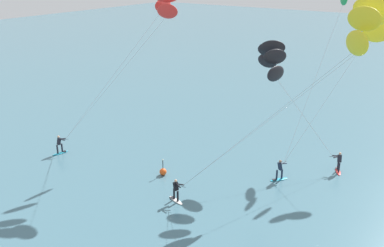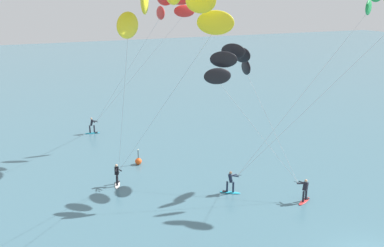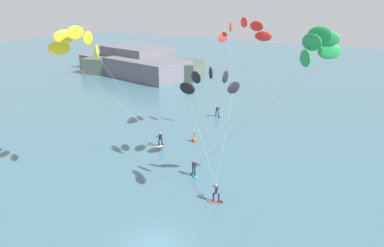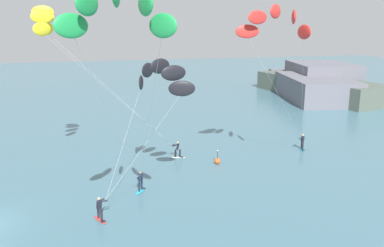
{
  "view_description": "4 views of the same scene",
  "coord_description": "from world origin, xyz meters",
  "px_view_note": "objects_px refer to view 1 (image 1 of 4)",
  "views": [
    {
      "loc": [
        -31.92,
        -1.3,
        15.82
      ],
      "look_at": [
        -6.94,
        16.1,
        4.7
      ],
      "focal_mm": 41.5,
      "sensor_mm": 36.0,
      "label": 1
    },
    {
      "loc": [
        -16.75,
        -13.59,
        13.68
      ],
      "look_at": [
        -5.15,
        12.52,
        5.0
      ],
      "focal_mm": 39.64,
      "sensor_mm": 36.0,
      "label": 2
    },
    {
      "loc": [
        13.13,
        -17.5,
        16.6
      ],
      "look_at": [
        -6.02,
        15.64,
        3.39
      ],
      "focal_mm": 34.81,
      "sensor_mm": 36.0,
      "label": 3
    },
    {
      "loc": [
        26.0,
        7.32,
        12.89
      ],
      "look_at": [
        -3.83,
        15.13,
        5.05
      ],
      "focal_mm": 36.78,
      "sensor_mm": 36.0,
      "label": 4
    }
  ],
  "objects_px": {
    "kitesurfer_nearshore": "(359,33)",
    "marker_buoy": "(163,172)",
    "kitesurfer_downwind": "(161,4)",
    "kitesurfer_mid_water": "(275,62)"
  },
  "relations": [
    {
      "from": "kitesurfer_nearshore",
      "to": "marker_buoy",
      "type": "height_order",
      "value": "kitesurfer_nearshore"
    },
    {
      "from": "kitesurfer_nearshore",
      "to": "kitesurfer_downwind",
      "type": "height_order",
      "value": "same"
    },
    {
      "from": "kitesurfer_mid_water",
      "to": "marker_buoy",
      "type": "bearing_deg",
      "value": 130.03
    },
    {
      "from": "kitesurfer_downwind",
      "to": "marker_buoy",
      "type": "height_order",
      "value": "kitesurfer_downwind"
    },
    {
      "from": "kitesurfer_downwind",
      "to": "kitesurfer_mid_water",
      "type": "bearing_deg",
      "value": -83.32
    },
    {
      "from": "kitesurfer_nearshore",
      "to": "marker_buoy",
      "type": "relative_size",
      "value": 10.41
    },
    {
      "from": "marker_buoy",
      "to": "kitesurfer_nearshore",
      "type": "bearing_deg",
      "value": -99.81
    },
    {
      "from": "kitesurfer_nearshore",
      "to": "kitesurfer_downwind",
      "type": "bearing_deg",
      "value": 68.92
    },
    {
      "from": "kitesurfer_nearshore",
      "to": "kitesurfer_mid_water",
      "type": "height_order",
      "value": "kitesurfer_nearshore"
    },
    {
      "from": "kitesurfer_downwind",
      "to": "marker_buoy",
      "type": "xyz_separation_m",
      "value": [
        -4.28,
        -3.27,
        -12.3
      ]
    }
  ]
}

